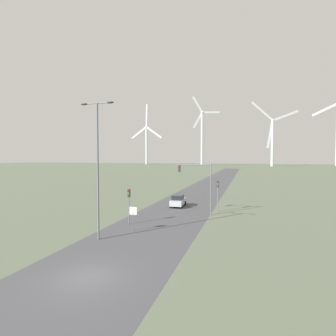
{
  "coord_description": "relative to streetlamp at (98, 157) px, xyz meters",
  "views": [
    {
      "loc": [
        9.59,
        -14.09,
        7.6
      ],
      "look_at": [
        0.0,
        17.61,
        6.25
      ],
      "focal_mm": 28.0,
      "sensor_mm": 36.0,
      "label": 1
    }
  ],
  "objects": [
    {
      "name": "car_approaching",
      "position": [
        2.96,
        17.75,
        -6.75
      ],
      "size": [
        2.01,
        4.19,
        1.83
      ],
      "color": "#B7BCC1",
      "rests_on": "ground"
    },
    {
      "name": "wind_turbine_center",
      "position": [
        33.26,
        216.73,
        17.4
      ],
      "size": [
        38.67,
        14.93,
        54.29
      ],
      "color": "silver",
      "rests_on": "ground"
    },
    {
      "name": "traffic_light_post_near_left",
      "position": [
        0.27,
        5.94,
        -4.73
      ],
      "size": [
        0.28,
        0.33,
        4.0
      ],
      "color": "slate",
      "rests_on": "ground"
    },
    {
      "name": "ground_plane",
      "position": [
        3.51,
        -6.98,
        -7.66
      ],
      "size": [
        600.0,
        600.0,
        0.0
      ],
      "primitive_type": "plane",
      "color": "#5B6651"
    },
    {
      "name": "wind_turbine_left",
      "position": [
        -27.87,
        224.84,
        22.25
      ],
      "size": [
        24.61,
        10.56,
        64.58
      ],
      "color": "silver",
      "rests_on": "ground"
    },
    {
      "name": "road_surface",
      "position": [
        3.51,
        41.02,
        -7.66
      ],
      "size": [
        10.0,
        240.0,
        0.01
      ],
      "color": "#47474C",
      "rests_on": "ground"
    },
    {
      "name": "streetlamp",
      "position": [
        0.0,
        0.0,
        0.0
      ],
      "size": [
        3.38,
        0.32,
        12.6
      ],
      "color": "slate",
      "rests_on": "ground"
    },
    {
      "name": "wind_turbine_far_left",
      "position": [
        -91.84,
        244.86,
        18.52
      ],
      "size": [
        40.37,
        14.23,
        64.6
      ],
      "color": "silver",
      "rests_on": "ground"
    },
    {
      "name": "stop_sign_near",
      "position": [
        1.91,
        3.5,
        -5.92
      ],
      "size": [
        0.81,
        0.07,
        2.49
      ],
      "color": "slate",
      "rests_on": "ground"
    },
    {
      "name": "traffic_light_post_near_right",
      "position": [
        9.22,
        15.67,
        -4.49
      ],
      "size": [
        0.28,
        0.34,
        4.34
      ],
      "color": "slate",
      "rests_on": "ground"
    },
    {
      "name": "traffic_light_mast_overhead",
      "position": [
        6.91,
        13.27,
        -2.78
      ],
      "size": [
        5.08,
        0.35,
        6.86
      ],
      "color": "slate",
      "rests_on": "ground"
    }
  ]
}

